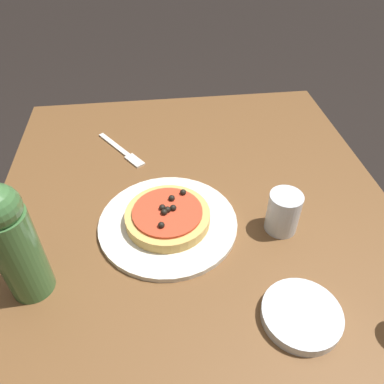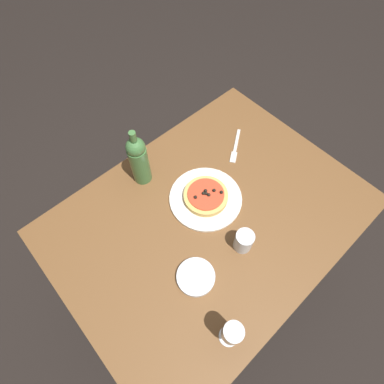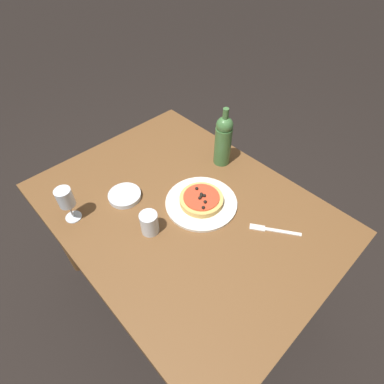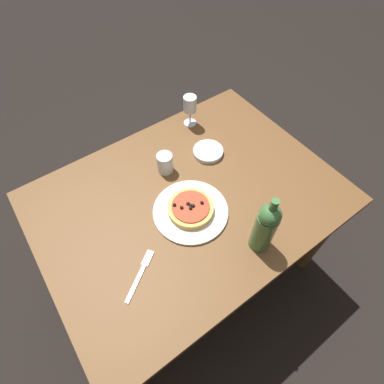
{
  "view_description": "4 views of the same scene",
  "coord_description": "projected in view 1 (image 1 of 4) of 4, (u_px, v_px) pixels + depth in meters",
  "views": [
    {
      "loc": [
        -0.52,
        0.08,
        1.31
      ],
      "look_at": [
        0.04,
        0.01,
        0.8
      ],
      "focal_mm": 35.0,
      "sensor_mm": 36.0,
      "label": 1
    },
    {
      "loc": [
        -0.41,
        -0.34,
        1.8
      ],
      "look_at": [
        0.01,
        0.12,
        0.74
      ],
      "focal_mm": 28.0,
      "sensor_mm": 36.0,
      "label": 2
    },
    {
      "loc": [
        0.61,
        -0.53,
        1.66
      ],
      "look_at": [
        -0.0,
        0.05,
        0.77
      ],
      "focal_mm": 28.0,
      "sensor_mm": 36.0,
      "label": 3
    },
    {
      "loc": [
        0.4,
        0.58,
        1.73
      ],
      "look_at": [
        0.01,
        0.04,
        0.8
      ],
      "focal_mm": 28.0,
      "sensor_mm": 36.0,
      "label": 4
    }
  ],
  "objects": [
    {
      "name": "side_bowl",
      "position": [
        301.0,
        315.0,
        0.64
      ],
      "size": [
        0.14,
        0.14,
        0.02
      ],
      "color": "silver",
      "rests_on": "dining_table"
    },
    {
      "name": "wine_bottle",
      "position": [
        13.0,
        241.0,
        0.61
      ],
      "size": [
        0.08,
        0.08,
        0.29
      ],
      "color": "#3D6B38",
      "rests_on": "dining_table"
    },
    {
      "name": "fork",
      "position": [
        123.0,
        151.0,
        1.01
      ],
      "size": [
        0.17,
        0.13,
        0.0
      ],
      "rotation": [
        0.0,
        0.0,
        -2.54
      ],
      "color": "beige",
      "rests_on": "dining_table"
    },
    {
      "name": "dining_table",
      "position": [
        200.0,
        261.0,
        0.85
      ],
      "size": [
        1.22,
        0.91,
        0.71
      ],
      "color": "brown",
      "rests_on": "ground_plane"
    },
    {
      "name": "ground_plane",
      "position": [
        197.0,
        375.0,
        1.27
      ],
      "size": [
        14.0,
        14.0,
        0.0
      ],
      "primitive_type": "plane",
      "color": "black"
    },
    {
      "name": "dinner_plate",
      "position": [
        168.0,
        223.0,
        0.81
      ],
      "size": [
        0.3,
        0.3,
        0.01
      ],
      "color": "silver",
      "rests_on": "dining_table"
    },
    {
      "name": "pizza",
      "position": [
        168.0,
        216.0,
        0.8
      ],
      "size": [
        0.18,
        0.18,
        0.04
      ],
      "color": "tan",
      "rests_on": "dinner_plate"
    },
    {
      "name": "water_cup",
      "position": [
        283.0,
        212.0,
        0.78
      ],
      "size": [
        0.07,
        0.07,
        0.09
      ],
      "color": "silver",
      "rests_on": "dining_table"
    }
  ]
}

